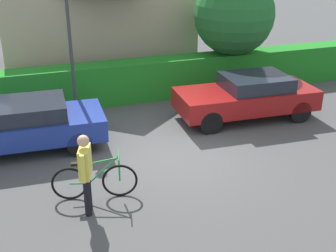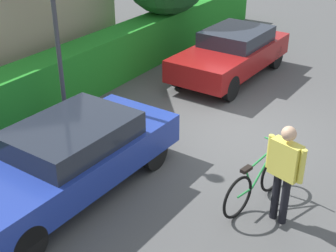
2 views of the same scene
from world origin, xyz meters
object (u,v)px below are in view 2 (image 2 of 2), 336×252
(parked_car_near, at_px, (66,158))
(person_rider, at_px, (284,167))
(street_lamp, at_px, (54,8))
(parked_car_far, at_px, (232,53))
(bicycle, at_px, (256,183))

(parked_car_near, distance_m, person_rider, 3.69)
(parked_car_near, bearing_deg, street_lamp, 44.32)
(parked_car_near, relative_size, person_rider, 2.67)
(parked_car_far, xyz_separation_m, person_rider, (-5.46, -3.46, 0.31))
(parked_car_near, relative_size, parked_car_far, 1.08)
(parked_car_near, bearing_deg, bicycle, -63.56)
(person_rider, height_order, street_lamp, street_lamp)
(parked_car_near, distance_m, street_lamp, 3.17)
(bicycle, bearing_deg, person_rider, -114.91)
(bicycle, height_order, street_lamp, street_lamp)
(street_lamp, bearing_deg, parked_car_near, -135.68)
(street_lamp, bearing_deg, person_rider, -95.57)
(person_rider, bearing_deg, parked_car_near, 109.64)
(person_rider, bearing_deg, street_lamp, 84.43)
(street_lamp, bearing_deg, bicycle, -93.30)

